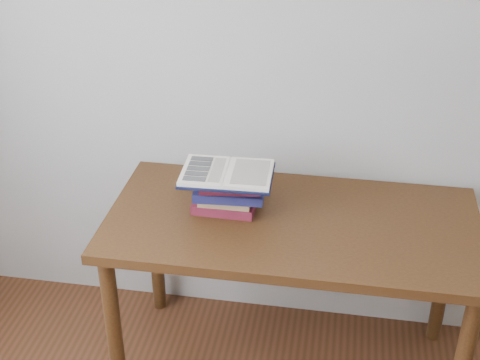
# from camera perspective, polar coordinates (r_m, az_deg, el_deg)

# --- Properties ---
(room_shell) EXTENTS (3.54, 3.54, 2.62)m
(room_shell) POSITION_cam_1_polar(r_m,az_deg,el_deg) (0.86, -2.61, -3.33)
(room_shell) COLOR #B2AFA8
(room_shell) RESTS_ON ground
(desk) EXTENTS (1.38, 0.69, 0.74)m
(desk) POSITION_cam_1_polar(r_m,az_deg,el_deg) (2.54, 4.42, -5.22)
(desk) COLOR #472A11
(desk) RESTS_ON ground
(book_stack) EXTENTS (0.27, 0.19, 0.15)m
(book_stack) POSITION_cam_1_polar(r_m,az_deg,el_deg) (2.50, -1.04, -0.88)
(book_stack) COLOR maroon
(book_stack) RESTS_ON desk
(open_book) EXTENTS (0.34, 0.24, 0.03)m
(open_book) POSITION_cam_1_polar(r_m,az_deg,el_deg) (2.43, -1.11, 0.56)
(open_book) COLOR black
(open_book) RESTS_ON book_stack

